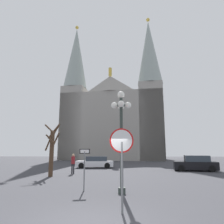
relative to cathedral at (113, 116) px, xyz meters
name	(u,v)px	position (x,y,z in m)	size (l,w,h in m)	color
cathedral	(113,116)	(0.00, 0.00, 0.00)	(23.00, 15.26, 31.28)	gray
stop_sign	(122,152)	(1.67, -38.21, -7.65)	(0.86, 0.22, 2.88)	slate
one_way_arrow_sign	(84,164)	(-0.32, -34.43, -8.36)	(0.55, 0.13, 2.16)	slate
street_lamp	(121,124)	(1.66, -35.12, -6.31)	(1.06, 1.06, 5.16)	#2D3833
bare_tree	(52,150)	(-4.03, -28.80, -7.58)	(1.21, 1.23, 4.35)	#473323
parked_car_near_black	(195,164)	(9.21, -23.81, -8.98)	(4.42, 2.61, 1.54)	black
parked_car_far_white	(95,162)	(-1.42, -20.68, -9.07)	(4.45, 1.90, 1.34)	silver
pedestrian_walking	(73,162)	(-2.66, -26.93, -8.64)	(0.32, 0.32, 1.75)	black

